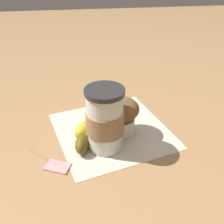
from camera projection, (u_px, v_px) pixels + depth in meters
ground_plane at (112, 130)px, 0.66m from camera, size 3.00×3.00×0.00m
paper_napkin at (112, 130)px, 0.66m from camera, size 0.32×0.32×0.00m
coffee_cup at (105, 120)px, 0.57m from camera, size 0.08×0.08×0.15m
muffin at (121, 114)px, 0.62m from camera, size 0.09×0.09×0.09m
banana at (94, 125)px, 0.64m from camera, size 0.17×0.14×0.04m
sugar_packet at (58, 166)px, 0.55m from camera, size 0.05×0.06×0.01m
wooden_stirrer at (48, 159)px, 0.57m from camera, size 0.08×0.09×0.00m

